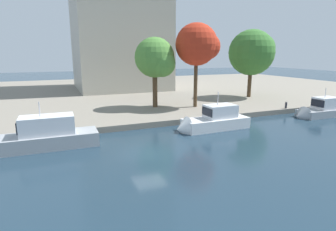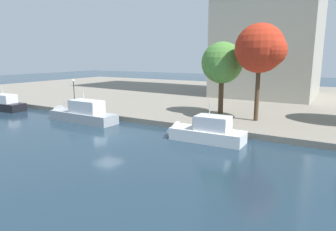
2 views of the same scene
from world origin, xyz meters
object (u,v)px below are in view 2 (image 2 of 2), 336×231
motor_yacht_0 (1,105)px  motor_yacht_2 (202,133)px  lamp_post (74,90)px  tree_0 (223,64)px  tree_1 (261,50)px  motor_yacht_1 (80,115)px

motor_yacht_0 → motor_yacht_2: 33.31m
motor_yacht_0 → lamp_post: lamp_post is taller
motor_yacht_0 → tree_0: size_ratio=0.94×
tree_1 → lamp_post: bearing=-175.0°
motor_yacht_1 → lamp_post: 9.93m
motor_yacht_0 → motor_yacht_1: 16.51m
motor_yacht_1 → tree_1: (19.83, 8.39, 7.86)m
motor_yacht_0 → motor_yacht_2: bearing=175.7°
lamp_post → tree_0: 23.11m
motor_yacht_2 → tree_1: tree_1 is taller
motor_yacht_0 → motor_yacht_1: size_ratio=0.83×
motor_yacht_1 → tree_0: tree_0 is taller
motor_yacht_0 → motor_yacht_2: size_ratio=1.07×
motor_yacht_1 → lamp_post: lamp_post is taller
motor_yacht_2 → tree_1: size_ratio=0.74×
motor_yacht_2 → lamp_post: size_ratio=2.07×
motor_yacht_2 → lamp_post: 25.32m
motor_yacht_2 → lamp_post: lamp_post is taller
motor_yacht_0 → tree_0: 33.62m
lamp_post → tree_0: tree_0 is taller
lamp_post → motor_yacht_2: bearing=-14.4°
motor_yacht_1 → motor_yacht_2: motor_yacht_1 is taller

